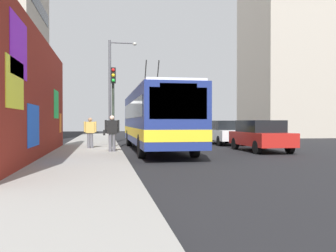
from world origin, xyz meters
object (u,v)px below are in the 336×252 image
Objects in this scene: pedestrian_midblock at (90,130)px; parked_car_red at (260,135)px; parked_car_silver at (199,130)px; city_bus at (156,117)px; street_lamp at (113,84)px; parked_car_white at (223,132)px; traffic_light at (113,94)px; pedestrian_at_curb at (112,130)px.

parked_car_red is at bearing -101.85° from pedestrian_midblock.
parked_car_red is 12.34m from parked_car_silver.
street_lamp reaches higher than city_bus.
street_lamp is (6.45, 2.04, 2.37)m from city_bus.
city_bus is 2.44× the size of parked_car_white.
street_lamp is (5.99, -1.31, 3.06)m from pedestrian_midblock.
traffic_light is 0.62× the size of street_lamp.
pedestrian_at_curb is (-13.00, 7.49, 0.28)m from parked_car_silver.
parked_car_red is at bearing -109.07° from traffic_light.
city_bus is 2.75× the size of parked_car_red.
parked_car_white is 9.97m from pedestrian_at_curb.
traffic_light is 5.35m from street_lamp.
parked_car_silver is at bearing -39.01° from pedestrian_midblock.
parked_car_silver is at bearing 0.00° from parked_car_white.
pedestrian_at_curb is at bearing 131.29° from parked_car_white.
parked_car_red is 1.00× the size of parked_car_silver.
pedestrian_at_curb is at bearing 150.06° from parked_car_silver.
city_bus is at bearing 131.42° from parked_car_white.
city_bus is at bearing 75.60° from parked_car_red.
parked_car_red is 0.63× the size of street_lamp.
traffic_light is at bearing -58.05° from pedestrian_midblock.
pedestrian_at_curb is (-1.99, 2.29, -0.64)m from city_bus.
parked_car_red and parked_car_silver have the same top height.
pedestrian_at_curb is 0.24× the size of street_lamp.
pedestrian_at_curb is at bearing 178.30° from street_lamp.
street_lamp is (1.86, 7.24, 3.28)m from parked_car_white.
parked_car_white is at bearing -48.71° from pedestrian_at_curb.
traffic_light is (3.20, -0.14, 1.93)m from pedestrian_at_curb.
traffic_light is (-3.38, 7.35, 2.20)m from parked_car_white.
parked_car_silver is 2.79× the size of pedestrian_midblock.
traffic_light is at bearing 60.71° from city_bus.
parked_car_silver is 1.02× the size of traffic_light.
pedestrian_at_curb is 8.96m from street_lamp.
city_bus is 7.16m from street_lamp.
traffic_light is (-9.80, 7.35, 2.21)m from parked_car_silver.
parked_car_silver is 15.00m from pedestrian_at_curb.
pedestrian_midblock is 6.85m from street_lamp.
street_lamp is at bearing -12.34° from pedestrian_midblock.
pedestrian_at_curb reaches higher than parked_car_silver.
parked_car_silver is (12.34, 0.00, -0.00)m from parked_car_red.
parked_car_white is 3.00× the size of pedestrian_at_curb.
city_bus is 1.74× the size of street_lamp.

